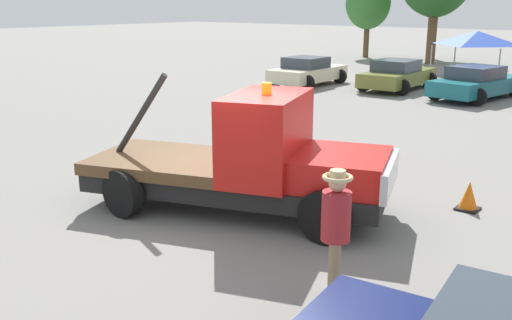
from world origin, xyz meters
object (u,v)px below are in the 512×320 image
Objects in this scene: tow_truck at (253,163)px; parked_car_olive at (397,75)px; parked_car_cream at (308,72)px; parked_car_teal at (477,83)px; canopy_tent_blue at (477,38)px; tree_center at (368,3)px; person_near_truck at (336,224)px; traffic_cone at (469,197)px.

parked_car_olive is (-4.77, 16.14, -0.29)m from tow_truck.
parked_car_cream is 7.59m from parked_car_teal.
parked_car_olive is 1.38× the size of canopy_tent_blue.
tow_truck is at bearing -150.69° from parked_car_cream.
parked_car_teal is at bearing -97.79° from parked_car_olive.
canopy_tent_blue is 0.60× the size of tree_center.
tow_truck is at bearing -164.96° from parked_car_olive.
tow_truck is at bearing -65.40° from tree_center.
parked_car_cream is at bearing -71.82° from tree_center.
tree_center reaches higher than canopy_tent_blue.
person_near_truck is 0.38× the size of parked_car_olive.
parked_car_olive and parked_car_teal have the same top height.
parked_car_cream is 8.86m from canopy_tent_blue.
tree_center reaches higher than parked_car_cream.
canopy_tent_blue is at bearing -18.06° from parked_car_olive.
tow_truck is 21.80m from canopy_tent_blue.
person_near_truck is 0.31× the size of tree_center.
parked_car_olive is (3.87, 1.41, 0.00)m from parked_car_cream.
canopy_tent_blue is 6.05× the size of traffic_cone.
tree_center is at bearing 142.67° from canopy_tent_blue.
parked_car_cream is 16.89m from traffic_cone.
parked_car_teal is 6.32m from canopy_tent_blue.
parked_car_olive is 5.82m from canopy_tent_blue.
tow_truck is 3.41m from person_near_truck.
parked_car_cream is (-11.51, 16.58, -0.39)m from person_near_truck.
tow_truck reaches higher than parked_car_olive.
parked_car_cream is 0.94× the size of parked_car_olive.
tree_center is (-16.32, 31.25, 2.71)m from person_near_truck.
traffic_cone is (11.74, -12.13, -0.39)m from parked_car_cream.
person_near_truck reaches higher than parked_car_teal.
parked_car_olive reaches higher than traffic_cone.
parked_car_cream is 0.86× the size of parked_car_teal.
tow_truck is 10.84× the size of traffic_cone.
tree_center reaches higher than parked_car_olive.
parked_car_olive is 16.15m from tree_center.
canopy_tent_blue is at bearing -107.41° from person_near_truck.
person_near_truck is 0.53× the size of canopy_tent_blue.
person_near_truck is (2.86, -1.85, 0.09)m from tow_truck.
parked_car_cream is 4.12m from parked_car_olive.
parked_car_cream is 15.75m from tree_center.
canopy_tent_blue is at bearing 108.28° from traffic_cone.
parked_car_teal is 13.79m from traffic_cone.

